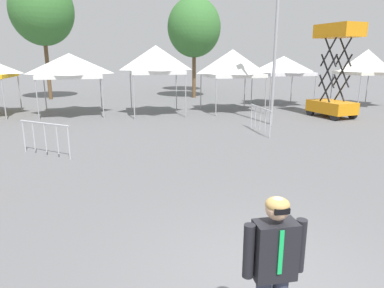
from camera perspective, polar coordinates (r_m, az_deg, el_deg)
canopy_tent_right_of_center at (r=19.58m, az=-19.67°, el=12.19°), size 3.28×3.28×3.25m
canopy_tent_center at (r=18.83m, az=-6.01°, el=13.77°), size 2.88×2.88×3.66m
canopy_tent_behind_left at (r=20.01m, az=6.75°, el=13.19°), size 3.03×3.03×3.48m
canopy_tent_left_of_center at (r=23.19m, az=14.94°, el=12.48°), size 3.27×3.27×3.12m
canopy_tent_behind_right at (r=24.75m, az=27.09°, el=12.05°), size 3.02×3.02×3.53m
scissor_lift at (r=19.27m, az=22.40°, el=8.17°), size 1.70×2.47×4.66m
person_foreground at (r=3.73m, az=13.39°, el=-19.22°), size 0.65×0.27×1.78m
light_pole_near_lift at (r=16.28m, az=13.88°, el=18.50°), size 0.36×0.36×7.64m
tree_behind_tents_left at (r=27.88m, az=-23.68°, el=19.65°), size 4.37×4.37×8.63m
tree_behind_tents_center at (r=26.78m, az=0.35°, el=18.79°), size 3.94×3.94×7.35m
tree_behind_tents_right at (r=32.04m, az=0.35°, el=18.64°), size 3.84×3.84×7.63m
crowd_barrier_mid_lot at (r=14.45m, az=11.30°, el=4.80°), size 0.18×2.10×1.08m
crowd_barrier_by_lift at (r=11.76m, az=-23.29°, el=1.77°), size 1.61×1.43×1.08m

